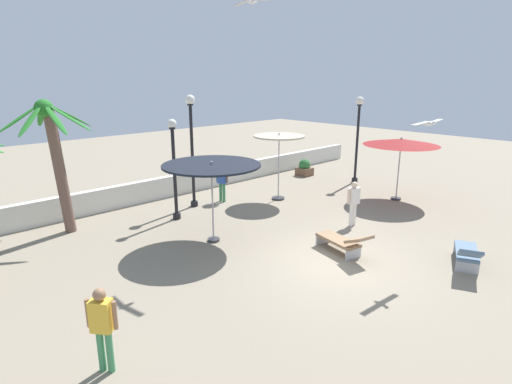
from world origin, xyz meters
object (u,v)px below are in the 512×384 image
at_px(patio_umbrella_0, 279,142).
at_px(guest_0, 222,180).
at_px(patio_umbrella_1, 401,142).
at_px(lamp_post_1, 174,165).
at_px(lamp_post_3, 192,140).
at_px(planter, 305,168).
at_px(palm_tree_0, 54,149).
at_px(lounge_chair_2, 343,241).
at_px(seagull_0, 428,123).
at_px(seagull_1, 252,1).
at_px(lounge_chair_1, 467,253).
at_px(lamp_post_0, 358,130).
at_px(guest_2, 354,199).
at_px(guest_1, 102,322).
at_px(patio_umbrella_2, 211,167).

xyz_separation_m(patio_umbrella_0, guest_0, (-1.88, 1.36, -1.48)).
height_order(patio_umbrella_1, lamp_post_1, lamp_post_1).
bearing_deg(patio_umbrella_1, lamp_post_3, 142.38).
height_order(lamp_post_3, planter, lamp_post_3).
distance_m(palm_tree_0, lounge_chair_2, 9.22).
relative_size(seagull_0, seagull_1, 1.14).
height_order(patio_umbrella_0, lounge_chair_1, patio_umbrella_0).
xyz_separation_m(palm_tree_0, lamp_post_0, (12.62, -2.78, -0.23)).
height_order(patio_umbrella_1, guest_2, patio_umbrella_1).
distance_m(guest_1, seagull_0, 8.70).
bearing_deg(planter, palm_tree_0, 179.00).
bearing_deg(lounge_chair_1, guest_1, 162.63).
xyz_separation_m(lamp_post_3, planter, (7.18, 0.38, -2.21)).
distance_m(patio_umbrella_0, lounge_chair_2, 6.07).
distance_m(patio_umbrella_1, lounge_chair_2, 6.68).
bearing_deg(seagull_1, guest_0, 63.84).
relative_size(patio_umbrella_0, lamp_post_1, 0.78).
bearing_deg(lounge_chair_2, guest_0, 82.78).
height_order(patio_umbrella_2, lamp_post_1, lamp_post_1).
bearing_deg(palm_tree_0, lounge_chair_2, -54.77).
distance_m(patio_umbrella_2, lamp_post_1, 2.62).
bearing_deg(guest_0, patio_umbrella_2, -133.18).
distance_m(lounge_chair_1, guest_0, 9.26).
distance_m(lamp_post_3, lounge_chair_2, 7.06).
xyz_separation_m(lounge_chair_1, guest_0, (-0.86, 9.21, 0.52)).
relative_size(patio_umbrella_2, lounge_chair_1, 1.52).
height_order(palm_tree_0, guest_1, palm_tree_0).
xyz_separation_m(palm_tree_0, seagull_0, (6.11, -8.93, 1.04)).
relative_size(guest_1, planter, 1.86).
xyz_separation_m(patio_umbrella_0, guest_2, (-0.48, -3.92, -1.46)).
bearing_deg(lamp_post_3, seagull_0, -80.77).
relative_size(seagull_1, planter, 1.42).
bearing_deg(lounge_chair_1, guest_2, 82.27).
bearing_deg(patio_umbrella_2, lounge_chair_1, -58.51).
distance_m(patio_umbrella_0, lamp_post_0, 4.82).
xyz_separation_m(patio_umbrella_1, lamp_post_3, (-6.55, 5.05, 0.22)).
bearing_deg(guest_2, guest_0, 104.77).
relative_size(lamp_post_1, lounge_chair_2, 1.85).
relative_size(patio_umbrella_2, lounge_chair_2, 1.53).
bearing_deg(seagull_0, patio_umbrella_0, 75.63).
height_order(patio_umbrella_0, lamp_post_3, lamp_post_3).
distance_m(lamp_post_1, seagull_0, 8.23).
height_order(seagull_0, planter, seagull_0).
distance_m(patio_umbrella_0, guest_1, 11.13).
relative_size(patio_umbrella_1, patio_umbrella_2, 1.02).
bearing_deg(lamp_post_3, guest_0, -12.92).
relative_size(guest_2, planter, 1.82).
bearing_deg(patio_umbrella_1, lamp_post_1, 151.66).
bearing_deg(guest_2, patio_umbrella_2, 152.91).
bearing_deg(guest_1, seagull_1, 24.34).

